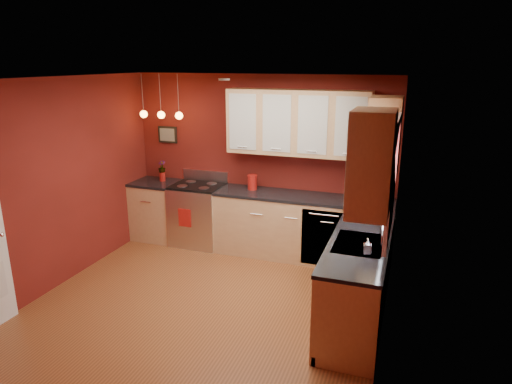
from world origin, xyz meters
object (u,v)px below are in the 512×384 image
(sink, at_px, (359,245))
(red_canister, at_px, (252,182))
(gas_range, at_px, (198,214))
(soap_pump, at_px, (367,247))
(coffee_maker, at_px, (377,192))

(sink, height_order, red_canister, sink)
(gas_range, relative_size, soap_pump, 6.69)
(red_canister, distance_m, coffee_maker, 1.79)
(sink, height_order, coffee_maker, sink)
(red_canister, xyz_separation_m, soap_pump, (1.86, -1.85, -0.03))
(sink, distance_m, coffee_maker, 1.63)
(sink, xyz_separation_m, red_canister, (-1.75, 1.58, 0.14))
(coffee_maker, distance_m, soap_pump, 1.90)
(coffee_maker, relative_size, soap_pump, 1.57)
(sink, bearing_deg, red_canister, 138.03)
(sink, distance_m, red_canister, 2.36)
(gas_range, distance_m, sink, 3.05)
(sink, xyz_separation_m, coffee_maker, (0.04, 1.63, 0.15))
(red_canister, bearing_deg, sink, -41.97)
(coffee_maker, bearing_deg, sink, -83.48)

